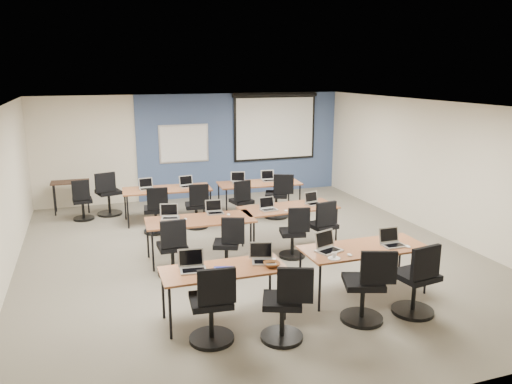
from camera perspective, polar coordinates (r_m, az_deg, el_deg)
name	(u,v)px	position (r m, az deg, el deg)	size (l,w,h in m)	color
floor	(249,254)	(9.24, -0.79, -7.07)	(8.00, 9.00, 0.02)	#6B6354
ceiling	(249,105)	(8.65, -0.85, 9.89)	(8.00, 9.00, 0.02)	white
wall_back	(195,147)	(13.13, -7.00, 5.18)	(8.00, 0.04, 2.70)	beige
wall_front	(398,280)	(4.97, 15.88, -9.68)	(8.00, 0.04, 2.70)	beige
wall_right	(436,168)	(10.76, 19.87, 2.58)	(0.04, 9.00, 2.70)	beige
blue_accent_panel	(241,144)	(13.41, -1.72, 5.46)	(5.50, 0.04, 2.70)	#3D5977
whiteboard	(184,144)	(12.98, -8.24, 5.49)	(1.28, 0.03, 0.98)	silver
projector_screen	(275,123)	(13.60, 2.20, 7.84)	(2.40, 0.10, 1.82)	black
training_table_front_left	(223,272)	(6.71, -3.74, -9.11)	(1.66, 0.69, 0.73)	#A9673A
training_table_front_right	(364,250)	(7.62, 12.24, -6.47)	(1.88, 0.78, 0.73)	olive
training_table_mid_left	(200,221)	(8.87, -6.40, -3.35)	(1.90, 0.79, 0.73)	#9D6C3D
training_table_mid_right	(288,209)	(9.61, 3.72, -1.95)	(1.87, 0.78, 0.73)	brown
training_table_back_left	(167,190)	(11.24, -10.12, 0.19)	(1.92, 0.80, 0.73)	#985327
training_table_back_right	(259,184)	(11.64, 0.37, 0.87)	(1.90, 0.79, 0.73)	brown
laptop_0	(192,265)	(6.66, -7.29, -8.29)	(0.34, 0.29, 0.26)	#B6B6BF
mouse_0	(215,270)	(6.62, -4.68, -8.85)	(0.07, 0.10, 0.04)	white
task_chair_0	(213,310)	(6.27, -4.99, -13.33)	(0.56, 0.56, 1.04)	black
laptop_1	(263,257)	(6.88, 0.79, -7.45)	(0.33, 0.28, 0.25)	#B7B7B7
mouse_1	(274,263)	(6.84, 2.07, -8.08)	(0.06, 0.09, 0.03)	white
task_chair_1	(285,309)	(6.31, 3.35, -13.25)	(0.57, 0.54, 1.02)	black
laptop_2	(327,246)	(7.36, 8.17, -6.12)	(0.36, 0.30, 0.27)	#B1B1B9
mouse_2	(350,255)	(7.23, 10.65, -7.07)	(0.06, 0.10, 0.04)	white
task_chair_2	(366,291)	(6.88, 12.48, -11.02)	(0.60, 0.57, 1.05)	black
laptop_3	(392,241)	(7.77, 15.27, -5.44)	(0.33, 0.28, 0.25)	#B3B3B3
mouse_3	(408,247)	(7.75, 16.97, -6.00)	(0.06, 0.10, 0.04)	white
task_chair_3	(417,285)	(7.24, 17.89, -10.07)	(0.58, 0.58, 1.05)	black
laptop_4	(170,215)	(8.98, -9.80, -2.57)	(0.32, 0.27, 0.24)	#A9A8AC
mouse_4	(185,219)	(8.85, -8.07, -3.08)	(0.06, 0.09, 0.03)	white
task_chair_4	(173,252)	(8.27, -9.48, -6.78)	(0.51, 0.51, 0.99)	black
laptop_5	(215,210)	(9.18, -4.76, -2.06)	(0.30, 0.26, 0.23)	silver
mouse_5	(229,215)	(9.04, -3.16, -2.59)	(0.06, 0.10, 0.03)	white
task_chair_5	(228,248)	(8.39, -3.20, -6.44)	(0.49, 0.47, 0.95)	black
laptop_6	(268,207)	(9.37, 1.38, -1.69)	(0.30, 0.26, 0.23)	silver
mouse_6	(286,211)	(9.29, 3.45, -2.15)	(0.06, 0.09, 0.03)	white
task_chair_6	(294,237)	(8.96, 4.37, -5.11)	(0.47, 0.47, 0.96)	black
laptop_7	(313,201)	(9.83, 6.50, -1.03)	(0.30, 0.26, 0.23)	silver
mouse_7	(330,205)	(9.79, 8.45, -1.45)	(0.06, 0.09, 0.03)	white
task_chair_7	(323,230)	(9.30, 7.65, -4.38)	(0.51, 0.51, 0.99)	black
laptop_8	(146,186)	(11.26, -12.44, 0.63)	(0.31, 0.26, 0.24)	#B9B9BF
mouse_8	(156,189)	(11.14, -11.32, 0.30)	(0.06, 0.10, 0.04)	white
task_chair_8	(156,214)	(10.45, -11.33, -2.47)	(0.52, 0.52, 1.00)	black
laptop_9	(187,184)	(11.34, -7.92, 0.92)	(0.31, 0.27, 0.24)	#A4A4AE
mouse_9	(201,187)	(11.23, -6.36, 0.58)	(0.05, 0.09, 0.03)	white
task_chair_9	(197,210)	(10.66, -6.75, -2.01)	(0.50, 0.50, 0.98)	black
laptop_10	(239,180)	(11.60, -1.95, 1.35)	(0.33, 0.28, 0.25)	silver
mouse_10	(247,183)	(11.54, -1.03, 1.03)	(0.06, 0.10, 0.03)	white
task_chair_10	(242,205)	(10.99, -1.63, -1.47)	(0.48, 0.48, 0.97)	black
laptop_11	(269,178)	(11.84, 1.44, 1.59)	(0.32, 0.27, 0.24)	silver
mouse_11	(279,180)	(11.86, 2.66, 1.36)	(0.05, 0.09, 0.03)	white
task_chair_11	(278,199)	(11.34, 2.53, -0.84)	(0.60, 0.56, 1.03)	black
blue_mousepad	(223,270)	(6.64, -3.74, -8.84)	(0.26, 0.22, 0.01)	navy
snack_bowl	(272,264)	(6.73, 1.83, -8.28)	(0.22, 0.22, 0.05)	brown
snack_plate	(334,258)	(7.08, 8.91, -7.49)	(0.17, 0.17, 0.01)	white
coffee_cup	(334,255)	(7.09, 8.92, -7.18)	(0.06, 0.06, 0.06)	white
utility_table	(70,186)	(12.49, -20.45, 0.69)	(0.86, 0.48, 0.75)	#35241A
spare_chair_a	(108,197)	(12.00, -16.53, -0.57)	(0.57, 0.57, 1.04)	black
spare_chair_b	(82,204)	(11.79, -19.22, -1.25)	(0.46, 0.46, 0.94)	black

